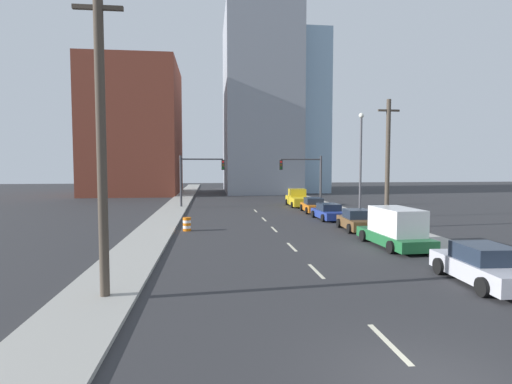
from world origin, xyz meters
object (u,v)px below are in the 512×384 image
traffic_signal_right (308,173)px  sedan_orange (314,206)px  utility_pole_left_near (101,141)px  sedan_silver (483,266)px  pickup_truck_yellow (298,199)px  box_truck_green (395,229)px  utility_pole_right_mid (388,163)px  sedan_blue (329,212)px  sedan_brown (357,221)px  traffic_barrel (187,224)px  street_lamp (361,158)px  traffic_signal_left (195,173)px

traffic_signal_right → sedan_orange: bearing=-98.5°
utility_pole_left_near → sedan_silver: bearing=1.0°
sedan_silver → pickup_truck_yellow: 30.43m
box_truck_green → pickup_truck_yellow: bearing=88.5°
traffic_signal_right → utility_pole_right_mid: (1.92, -16.11, 1.05)m
sedan_blue → pickup_truck_yellow: bearing=88.1°
sedan_silver → sedan_orange: size_ratio=1.04×
sedan_silver → sedan_brown: size_ratio=1.11×
sedan_blue → pickup_truck_yellow: 11.63m
utility_pole_left_near → sedan_blue: (13.57, 19.04, -4.74)m
traffic_barrel → box_truck_green: box_truck_green is taller
street_lamp → pickup_truck_yellow: bearing=105.8°
sedan_brown → pickup_truck_yellow: 17.42m
utility_pole_right_mid → utility_pole_left_near: bearing=-139.4°
utility_pole_right_mid → sedan_orange: 11.42m
utility_pole_right_mid → box_truck_green: utility_pole_right_mid is taller
sedan_blue → sedan_brown: bearing=-89.0°
sedan_brown → traffic_signal_right: bearing=90.6°
sedan_blue → pickup_truck_yellow: size_ratio=0.77×
sedan_silver → utility_pole_right_mid: bearing=82.8°
sedan_blue → traffic_signal_right: bearing=83.0°
traffic_signal_left → traffic_signal_right: (12.64, 0.00, 0.00)m
traffic_barrel → sedan_silver: 18.55m
traffic_barrel → sedan_blue: 12.57m
utility_pole_left_near → traffic_barrel: bearing=82.4°
traffic_signal_left → street_lamp: street_lamp is taller
utility_pole_left_near → sedan_silver: 14.76m
box_truck_green → sedan_brown: (0.02, 5.92, -0.37)m
traffic_signal_left → sedan_orange: size_ratio=1.24×
sedan_orange → pickup_truck_yellow: pickup_truck_yellow is taller
sedan_silver → sedan_blue: size_ratio=1.06×
street_lamp → sedan_blue: (-3.03, -0.72, -4.62)m
utility_pole_right_mid → sedan_silver: 14.62m
utility_pole_left_near → sedan_orange: (13.64, 24.33, -4.71)m
street_lamp → sedan_silver: (-2.59, -19.52, -4.54)m
traffic_barrel → pickup_truck_yellow: bearing=54.7°
street_lamp → box_truck_green: size_ratio=1.62×
traffic_signal_right → sedan_brown: bearing=-92.1°
sedan_brown → sedan_blue: sedan_brown is taller
traffic_signal_right → utility_pole_right_mid: bearing=-83.2°
box_truck_green → pickup_truck_yellow: box_truck_green is taller
utility_pole_right_mid → sedan_blue: 7.10m
box_truck_green → sedan_blue: 11.71m
sedan_brown → sedan_silver: bearing=-86.7°
traffic_barrel → sedan_brown: bearing=-5.1°
sedan_brown → pickup_truck_yellow: size_ratio=0.73×
pickup_truck_yellow → sedan_blue: bearing=-88.3°
sedan_orange → pickup_truck_yellow: 6.34m
street_lamp → pickup_truck_yellow: 12.18m
sedan_blue → sedan_orange: bearing=87.1°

